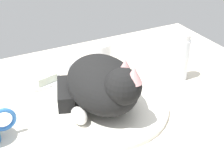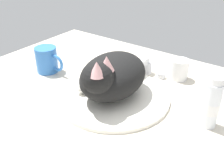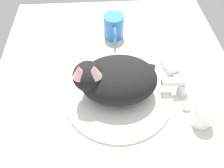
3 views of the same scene
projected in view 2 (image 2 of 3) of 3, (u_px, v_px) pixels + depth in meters
ground_plane at (113, 102)px, 81.52cm from camera, size 110.00×82.50×3.00cm
sink_basin at (113, 96)px, 80.49cm from camera, size 34.17×34.17×1.16cm
faucet at (145, 67)px, 93.04cm from camera, size 14.73×8.98×6.46cm
cat at (111, 76)px, 76.13cm from camera, size 20.11×25.87×15.73cm
coffee_mug at (47, 60)px, 93.99cm from camera, size 11.96×7.70×9.14cm
rinse_cup at (179, 69)px, 89.64cm from camera, size 6.02×6.02×7.07cm
soap_dish at (121, 66)px, 98.39cm from camera, size 9.00×6.40×1.20cm
soap_bar at (121, 62)px, 97.50cm from camera, size 7.29×5.72×2.38cm
toothpaste_bottle at (212, 104)px, 65.99cm from camera, size 4.10×4.10×14.26cm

